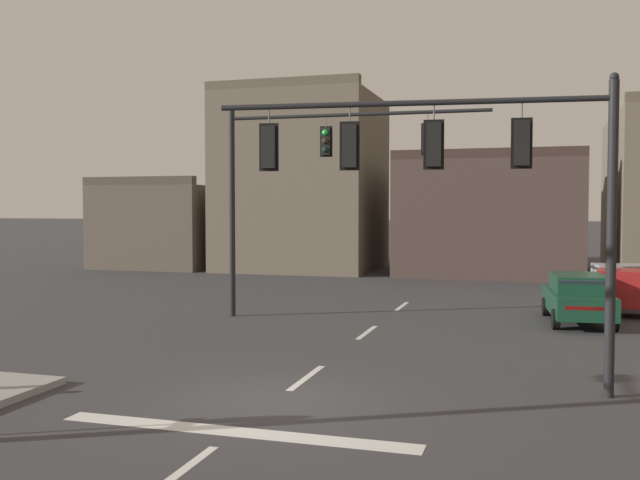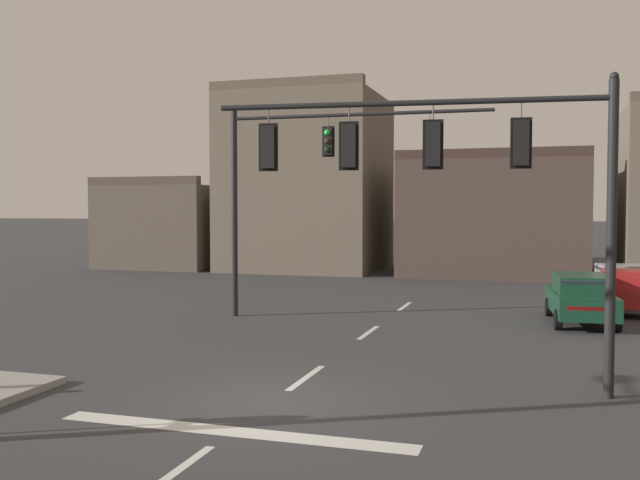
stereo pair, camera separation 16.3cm
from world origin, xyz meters
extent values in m
plane|color=#353538|center=(0.00, 0.00, 0.00)|extent=(400.00, 400.00, 0.00)
cube|color=silver|center=(0.00, -2.00, 0.00)|extent=(6.40, 0.50, 0.01)
cube|color=silver|center=(0.00, -4.00, 0.00)|extent=(0.16, 2.40, 0.01)
cube|color=silver|center=(0.00, 2.00, 0.00)|extent=(0.16, 2.40, 0.01)
cube|color=silver|center=(0.00, 8.00, 0.00)|extent=(0.16, 2.40, 0.01)
cube|color=silver|center=(0.00, 14.00, 0.00)|extent=(0.16, 2.40, 0.01)
cylinder|color=black|center=(6.27, 2.18, 3.14)|extent=(0.20, 0.20, 6.28)
cylinder|color=black|center=(2.29, 1.74, 5.93)|extent=(7.97, 0.99, 0.12)
sphere|color=black|center=(6.27, 2.18, 6.33)|extent=(0.18, 0.18, 0.18)
cylinder|color=#56565B|center=(4.54, 1.99, 5.69)|extent=(0.03, 0.03, 0.35)
cube|color=black|center=(4.54, 1.99, 5.07)|extent=(0.32, 0.27, 0.90)
sphere|color=green|center=(4.52, 2.12, 5.35)|extent=(0.20, 0.20, 0.20)
sphere|color=#2D2314|center=(4.52, 2.12, 5.07)|extent=(0.20, 0.20, 0.20)
sphere|color=black|center=(4.52, 2.12, 4.79)|extent=(0.20, 0.20, 0.20)
cube|color=black|center=(4.54, 1.97, 5.07)|extent=(0.42, 0.08, 1.02)
cylinder|color=#56565B|center=(2.81, 1.80, 5.69)|extent=(0.03, 0.03, 0.35)
cube|color=black|center=(2.81, 1.80, 5.07)|extent=(0.32, 0.27, 0.90)
sphere|color=green|center=(2.79, 1.93, 5.35)|extent=(0.20, 0.20, 0.20)
sphere|color=#2D2314|center=(2.79, 1.93, 5.07)|extent=(0.20, 0.20, 0.20)
sphere|color=black|center=(2.79, 1.93, 4.79)|extent=(0.20, 0.20, 0.20)
cube|color=black|center=(2.81, 1.78, 5.07)|extent=(0.42, 0.08, 1.02)
cylinder|color=#56565B|center=(1.08, 1.61, 5.69)|extent=(0.03, 0.03, 0.35)
cube|color=black|center=(1.08, 1.61, 5.07)|extent=(0.32, 0.27, 0.90)
sphere|color=green|center=(1.06, 1.74, 5.35)|extent=(0.20, 0.20, 0.20)
sphere|color=#2D2314|center=(1.06, 1.74, 5.07)|extent=(0.20, 0.20, 0.20)
sphere|color=black|center=(1.06, 1.74, 4.79)|extent=(0.20, 0.20, 0.20)
cube|color=black|center=(1.08, 1.59, 5.07)|extent=(0.42, 0.08, 1.02)
cylinder|color=#56565B|center=(-0.65, 1.42, 5.69)|extent=(0.03, 0.03, 0.35)
cube|color=black|center=(-0.65, 1.42, 5.07)|extent=(0.32, 0.27, 0.90)
sphere|color=green|center=(-0.67, 1.55, 5.35)|extent=(0.20, 0.20, 0.20)
sphere|color=#2D2314|center=(-0.67, 1.55, 5.07)|extent=(0.20, 0.20, 0.20)
sphere|color=black|center=(-0.67, 1.55, 4.79)|extent=(0.20, 0.20, 0.20)
cube|color=black|center=(-0.65, 1.40, 5.07)|extent=(0.42, 0.08, 1.02)
cylinder|color=black|center=(-5.23, 9.87, 3.59)|extent=(0.20, 0.20, 7.17)
cylinder|color=black|center=(-0.85, 9.99, 6.84)|extent=(8.75, 0.36, 0.12)
sphere|color=black|center=(-5.23, 9.87, 7.22)|extent=(0.18, 0.18, 0.18)
cylinder|color=#56565B|center=(-1.86, 9.97, 6.61)|extent=(0.03, 0.03, 0.35)
cube|color=black|center=(-1.86, 9.97, 5.98)|extent=(0.31, 0.25, 0.90)
sphere|color=green|center=(-1.86, 9.84, 6.26)|extent=(0.20, 0.20, 0.20)
sphere|color=#2D2314|center=(-1.86, 9.84, 5.98)|extent=(0.20, 0.20, 0.20)
sphere|color=black|center=(-1.86, 9.84, 5.70)|extent=(0.20, 0.20, 0.20)
cube|color=black|center=(-1.86, 9.99, 5.98)|extent=(0.42, 0.04, 1.02)
cylinder|color=#56565B|center=(1.50, 10.06, 6.61)|extent=(0.03, 0.03, 0.35)
cube|color=black|center=(1.50, 10.06, 5.98)|extent=(0.31, 0.25, 0.90)
sphere|color=green|center=(1.51, 9.93, 6.26)|extent=(0.20, 0.20, 0.20)
sphere|color=#2D2314|center=(1.51, 9.93, 5.98)|extent=(0.20, 0.20, 0.20)
sphere|color=black|center=(1.51, 9.93, 5.70)|extent=(0.20, 0.20, 0.20)
cube|color=black|center=(1.50, 10.08, 5.98)|extent=(0.42, 0.04, 1.02)
cube|color=#143D28|center=(6.22, 11.73, 0.70)|extent=(2.17, 4.54, 0.70)
cube|color=#143D28|center=(6.23, 11.58, 1.33)|extent=(1.81, 2.59, 0.56)
cube|color=#2D3842|center=(6.17, 12.34, 1.31)|extent=(1.54, 0.38, 0.47)
cube|color=#2D3842|center=(6.33, 10.41, 1.31)|extent=(1.53, 0.35, 0.46)
cylinder|color=black|center=(5.25, 13.10, 0.32)|extent=(0.27, 0.66, 0.64)
cylinder|color=black|center=(6.94, 13.25, 0.32)|extent=(0.27, 0.66, 0.64)
cylinder|color=black|center=(5.50, 10.21, 0.32)|extent=(0.27, 0.66, 0.64)
cylinder|color=black|center=(7.19, 10.36, 0.32)|extent=(0.27, 0.66, 0.64)
sphere|color=silver|center=(5.46, 13.85, 0.75)|extent=(0.16, 0.16, 0.16)
sphere|color=silver|center=(6.60, 13.95, 0.75)|extent=(0.16, 0.16, 0.16)
cube|color=maroon|center=(6.41, 9.56, 0.78)|extent=(1.37, 0.16, 0.12)
cube|color=#9EA0A5|center=(8.46, 16.33, 0.70)|extent=(4.58, 2.31, 0.70)
cube|color=#9EA0A5|center=(8.31, 16.31, 1.33)|extent=(2.64, 1.88, 0.56)
cube|color=#2D3842|center=(7.15, 16.17, 1.31)|extent=(0.40, 1.54, 0.46)
cylinder|color=black|center=(6.91, 17.00, 0.32)|extent=(0.66, 0.29, 0.64)
cylinder|color=black|center=(7.12, 15.31, 0.32)|extent=(0.66, 0.29, 0.64)
cube|color=maroon|center=(6.29, 16.07, 0.78)|extent=(0.20, 1.36, 0.12)
cube|color=#A81E1E|center=(8.21, 13.72, 1.33)|extent=(2.61, 1.83, 0.56)
cube|color=#2D3842|center=(7.05, 13.83, 1.31)|extent=(0.36, 1.53, 0.46)
cylinder|color=black|center=(7.00, 14.69, 0.32)|extent=(0.66, 0.28, 0.64)
cylinder|color=black|center=(6.83, 13.00, 0.32)|extent=(0.66, 0.28, 0.64)
cube|color=maroon|center=(6.19, 13.92, 0.78)|extent=(0.17, 1.37, 0.12)
cube|color=brown|center=(-17.83, 28.82, 2.57)|extent=(7.33, 8.60, 5.13)
cube|color=#493F35|center=(-17.83, 24.81, 5.38)|extent=(7.33, 0.60, 0.50)
cube|color=#665B4C|center=(-8.79, 28.77, 5.24)|extent=(9.06, 8.51, 10.49)
cube|color=brown|center=(-8.79, 24.81, 10.74)|extent=(9.06, 0.60, 0.50)
cube|color=#473833|center=(2.44, 28.90, 3.16)|extent=(9.92, 8.77, 6.33)
cube|color=#3A2B26|center=(2.44, 24.81, 6.58)|extent=(9.92, 0.60, 0.50)
camera|label=1|loc=(4.78, -12.94, 3.77)|focal=40.04mm
camera|label=2|loc=(4.93, -12.89, 3.77)|focal=40.04mm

